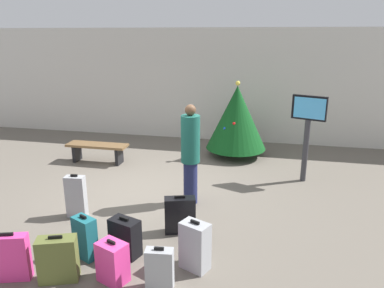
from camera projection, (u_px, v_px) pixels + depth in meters
ground_plane at (149, 192)px, 7.51m from camera, size 16.00×16.00×0.00m
back_wall at (193, 85)px, 11.06m from camera, size 16.00×0.20×3.30m
holiday_tree at (237, 117)px, 9.46m from camera, size 1.55×1.55×1.99m
flight_info_kiosk at (308, 124)px, 7.76m from camera, size 0.70×0.33×1.89m
waiting_bench at (97, 149)px, 9.18m from camera, size 1.53×0.44×0.48m
traveller_0 at (190, 152)px, 6.78m from camera, size 0.48×0.48×1.91m
suitcase_0 at (85, 238)px, 5.25m from camera, size 0.40×0.32×0.67m
suitcase_1 at (76, 196)px, 6.44m from camera, size 0.36×0.20×0.79m
suitcase_2 at (160, 269)px, 4.60m from camera, size 0.37×0.21×0.59m
suitcase_3 at (113, 262)px, 4.74m from camera, size 0.45×0.39×0.59m
suitcase_4 at (180, 215)px, 5.94m from camera, size 0.54×0.35×0.64m
suitcase_5 at (58, 259)px, 4.76m from camera, size 0.55×0.39×0.65m
suitcase_6 at (125, 237)px, 5.32m from camera, size 0.50×0.38×0.60m
suitcase_7 at (10, 257)px, 4.77m from camera, size 0.52×0.30×0.68m
suitcase_8 at (195, 246)px, 4.99m from camera, size 0.45×0.38×0.72m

